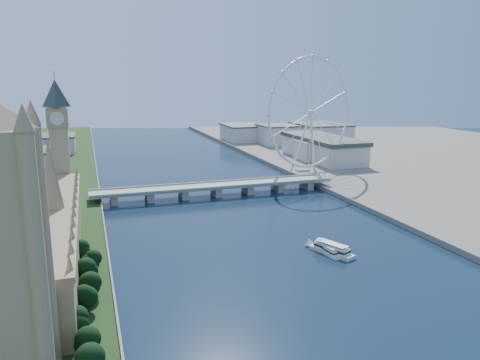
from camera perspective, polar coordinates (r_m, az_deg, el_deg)
name	(u,v)px	position (r m, az deg, el deg)	size (l,w,h in m)	color
tree_row	(86,342)	(188.70, -18.30, -18.20)	(9.31, 201.31, 22.71)	black
victoria_tower	(1,241)	(162.71, -27.16, -6.65)	(28.16, 28.16, 112.00)	tan
parliament_range	(56,234)	(281.60, -21.56, -6.19)	(24.00, 200.00, 70.00)	tan
big_ben	(58,129)	(378.06, -21.27, 5.83)	(20.02, 20.02, 110.00)	tan
westminster_bridge	(216,188)	(423.13, -2.93, -0.99)	(220.00, 22.00, 9.50)	gray
london_eye	(311,113)	(507.88, 8.62, 8.06)	(113.60, 39.12, 124.30)	silver
county_hall	(321,161)	(607.32, 9.90, 2.26)	(54.00, 144.00, 35.00)	beige
city_skyline	(195,140)	(679.42, -5.52, 4.88)	(505.00, 280.00, 32.00)	beige
tour_boat_near	(332,254)	(291.19, 11.10, -8.79)	(8.28, 32.26, 7.15)	beige
tour_boat_far	(328,253)	(290.91, 10.67, -8.80)	(6.48, 25.58, 5.61)	silver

